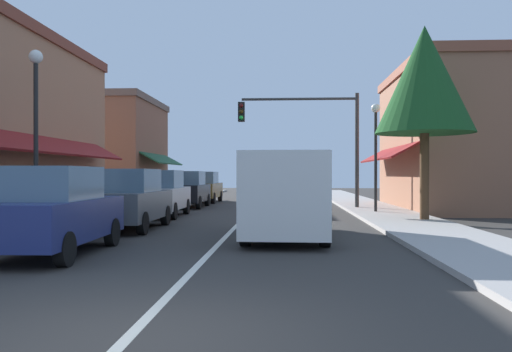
{
  "coord_description": "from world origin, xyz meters",
  "views": [
    {
      "loc": [
        1.56,
        -4.92,
        1.61
      ],
      "look_at": [
        0.57,
        12.5,
        1.56
      ],
      "focal_mm": 37.07,
      "sensor_mm": 36.0,
      "label": 1
    }
  ],
  "objects_px": {
    "parked_car_third_left": "(159,194)",
    "parked_car_far_left": "(187,190)",
    "parked_car_second_left": "(128,200)",
    "van_in_lane": "(287,193)",
    "traffic_signal_mast_arm": "(313,129)",
    "street_lamp_right_mid": "(376,139)",
    "parked_car_distant_left": "(203,187)",
    "parked_car_nearest_left": "(52,211)",
    "street_lamp_left_near": "(36,111)",
    "tree_right_near": "(425,80)"
  },
  "relations": [
    {
      "from": "parked_car_third_left",
      "to": "parked_car_far_left",
      "type": "bearing_deg",
      "value": 88.91
    },
    {
      "from": "parked_car_second_left",
      "to": "parked_car_third_left",
      "type": "distance_m",
      "value": 4.66
    },
    {
      "from": "parked_car_third_left",
      "to": "van_in_lane",
      "type": "height_order",
      "value": "van_in_lane"
    },
    {
      "from": "parked_car_third_left",
      "to": "van_in_lane",
      "type": "relative_size",
      "value": 0.79
    },
    {
      "from": "traffic_signal_mast_arm",
      "to": "street_lamp_right_mid",
      "type": "relative_size",
      "value": 1.24
    },
    {
      "from": "parked_car_distant_left",
      "to": "parked_car_nearest_left",
      "type": "bearing_deg",
      "value": -88.8
    },
    {
      "from": "traffic_signal_mast_arm",
      "to": "parked_car_far_left",
      "type": "bearing_deg",
      "value": 169.26
    },
    {
      "from": "van_in_lane",
      "to": "parked_car_third_left",
      "type": "bearing_deg",
      "value": 128.14
    },
    {
      "from": "parked_car_nearest_left",
      "to": "traffic_signal_mast_arm",
      "type": "distance_m",
      "value": 15.48
    },
    {
      "from": "parked_car_nearest_left",
      "to": "traffic_signal_mast_arm",
      "type": "height_order",
      "value": "traffic_signal_mast_arm"
    },
    {
      "from": "parked_car_nearest_left",
      "to": "parked_car_distant_left",
      "type": "distance_m",
      "value": 19.91
    },
    {
      "from": "parked_car_distant_left",
      "to": "traffic_signal_mast_arm",
      "type": "bearing_deg",
      "value": -43.39
    },
    {
      "from": "parked_car_nearest_left",
      "to": "street_lamp_right_mid",
      "type": "relative_size",
      "value": 0.93
    },
    {
      "from": "parked_car_second_left",
      "to": "parked_car_distant_left",
      "type": "distance_m",
      "value": 15.0
    },
    {
      "from": "van_in_lane",
      "to": "parked_car_second_left",
      "type": "bearing_deg",
      "value": 160.04
    },
    {
      "from": "parked_car_distant_left",
      "to": "van_in_lane",
      "type": "distance_m",
      "value": 17.48
    },
    {
      "from": "parked_car_far_left",
      "to": "street_lamp_right_mid",
      "type": "distance_m",
      "value": 9.53
    },
    {
      "from": "parked_car_third_left",
      "to": "street_lamp_right_mid",
      "type": "height_order",
      "value": "street_lamp_right_mid"
    },
    {
      "from": "parked_car_second_left",
      "to": "parked_car_third_left",
      "type": "bearing_deg",
      "value": 92.27
    },
    {
      "from": "street_lamp_right_mid",
      "to": "parked_car_distant_left",
      "type": "bearing_deg",
      "value": 134.3
    },
    {
      "from": "traffic_signal_mast_arm",
      "to": "street_lamp_left_near",
      "type": "height_order",
      "value": "traffic_signal_mast_arm"
    },
    {
      "from": "van_in_lane",
      "to": "street_lamp_right_mid",
      "type": "xyz_separation_m",
      "value": [
        3.61,
        8.2,
        1.9
      ]
    },
    {
      "from": "parked_car_distant_left",
      "to": "street_lamp_left_near",
      "type": "relative_size",
      "value": 0.84
    },
    {
      "from": "parked_car_third_left",
      "to": "traffic_signal_mast_arm",
      "type": "xyz_separation_m",
      "value": [
        6.07,
        4.45,
        2.81
      ]
    },
    {
      "from": "parked_car_third_left",
      "to": "parked_car_distant_left",
      "type": "bearing_deg",
      "value": 88.68
    },
    {
      "from": "parked_car_distant_left",
      "to": "parked_car_far_left",
      "type": "bearing_deg",
      "value": -89.59
    },
    {
      "from": "parked_car_third_left",
      "to": "traffic_signal_mast_arm",
      "type": "relative_size",
      "value": 0.75
    },
    {
      "from": "van_in_lane",
      "to": "traffic_signal_mast_arm",
      "type": "distance_m",
      "value": 11.28
    },
    {
      "from": "parked_car_second_left",
      "to": "tree_right_near",
      "type": "relative_size",
      "value": 0.63
    },
    {
      "from": "parked_car_second_left",
      "to": "traffic_signal_mast_arm",
      "type": "relative_size",
      "value": 0.74
    },
    {
      "from": "parked_car_second_left",
      "to": "parked_car_far_left",
      "type": "height_order",
      "value": "same"
    },
    {
      "from": "parked_car_far_left",
      "to": "parked_car_distant_left",
      "type": "relative_size",
      "value": 0.99
    },
    {
      "from": "street_lamp_right_mid",
      "to": "parked_car_third_left",
      "type": "bearing_deg",
      "value": -168.41
    },
    {
      "from": "parked_car_second_left",
      "to": "parked_car_distant_left",
      "type": "xyz_separation_m",
      "value": [
        -0.16,
        14.99,
        0.0
      ]
    },
    {
      "from": "parked_car_nearest_left",
      "to": "van_in_lane",
      "type": "distance_m",
      "value": 5.63
    },
    {
      "from": "van_in_lane",
      "to": "traffic_signal_mast_arm",
      "type": "relative_size",
      "value": 0.94
    },
    {
      "from": "street_lamp_left_near",
      "to": "tree_right_near",
      "type": "height_order",
      "value": "tree_right_near"
    },
    {
      "from": "parked_car_nearest_left",
      "to": "parked_car_far_left",
      "type": "distance_m",
      "value": 15.18
    },
    {
      "from": "parked_car_distant_left",
      "to": "van_in_lane",
      "type": "relative_size",
      "value": 0.79
    },
    {
      "from": "van_in_lane",
      "to": "street_lamp_left_near",
      "type": "bearing_deg",
      "value": 179.38
    },
    {
      "from": "parked_car_distant_left",
      "to": "street_lamp_right_mid",
      "type": "distance_m",
      "value": 12.22
    },
    {
      "from": "parked_car_far_left",
      "to": "parked_car_distant_left",
      "type": "xyz_separation_m",
      "value": [
        0.04,
        4.73,
        0.0
      ]
    },
    {
      "from": "parked_car_distant_left",
      "to": "traffic_signal_mast_arm",
      "type": "relative_size",
      "value": 0.75
    },
    {
      "from": "van_in_lane",
      "to": "traffic_signal_mast_arm",
      "type": "xyz_separation_m",
      "value": [
        1.24,
        10.92,
        2.55
      ]
    },
    {
      "from": "street_lamp_left_near",
      "to": "tree_right_near",
      "type": "distance_m",
      "value": 12.07
    },
    {
      "from": "parked_car_nearest_left",
      "to": "parked_car_third_left",
      "type": "relative_size",
      "value": 1.0
    },
    {
      "from": "traffic_signal_mast_arm",
      "to": "tree_right_near",
      "type": "distance_m",
      "value": 7.36
    },
    {
      "from": "traffic_signal_mast_arm",
      "to": "street_lamp_left_near",
      "type": "xyz_separation_m",
      "value": [
        -7.87,
        -10.69,
        -0.4
      ]
    },
    {
      "from": "parked_car_third_left",
      "to": "parked_car_distant_left",
      "type": "xyz_separation_m",
      "value": [
        0.04,
        10.34,
        0.0
      ]
    },
    {
      "from": "parked_car_nearest_left",
      "to": "parked_car_distant_left",
      "type": "bearing_deg",
      "value": 88.86
    }
  ]
}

